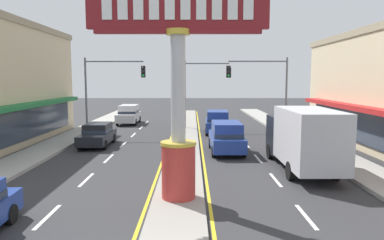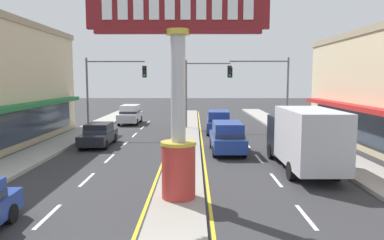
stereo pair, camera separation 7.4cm
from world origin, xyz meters
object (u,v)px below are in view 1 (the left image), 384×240
traffic_light_median_far (202,83)px  suv_kerb_right (227,137)px  traffic_light_right_side (265,82)px  suv_near_left_lane (218,122)px  district_sign (179,95)px  sedan_mid_left_lane (98,134)px  traffic_light_left_side (108,82)px  suv_far_right_lane (129,114)px  box_truck_far_left_oncoming (304,137)px

traffic_light_median_far → suv_kerb_right: size_ratio=1.34×
traffic_light_right_side → suv_near_left_lane: bearing=159.9°
district_sign → sedan_mid_left_lane: size_ratio=1.77×
sedan_mid_left_lane → traffic_light_left_side: bearing=93.5°
traffic_light_left_side → traffic_light_median_far: 8.45m
district_sign → suv_far_right_lane: (-5.91, 23.53, -2.94)m
traffic_light_median_far → sedan_mid_left_lane: traffic_light_median_far is taller
district_sign → suv_near_left_lane: district_sign is taller
traffic_light_right_side → suv_kerb_right: (-3.58, -6.68, -3.26)m
suv_kerb_right → traffic_light_left_side: bearing=141.8°
suv_near_left_lane → sedan_mid_left_lane: 10.26m
box_truck_far_left_oncoming → traffic_light_right_side: bearing=88.6°
suv_kerb_right → sedan_mid_left_lane: bearing=165.1°
district_sign → sedan_mid_left_lane: bearing=117.7°
sedan_mid_left_lane → box_truck_far_left_oncoming: 13.69m
suv_near_left_lane → suv_kerb_right: 7.99m
traffic_light_right_side → suv_near_left_lane: (-3.59, 1.31, -3.26)m
sedan_mid_left_lane → traffic_light_median_far: bearing=49.2°
suv_kerb_right → suv_near_left_lane: bearing=90.0°
suv_near_left_lane → box_truck_far_left_oncoming: size_ratio=0.68×
traffic_light_right_side → traffic_light_left_side: bearing=178.9°
suv_far_right_lane → sedan_mid_left_lane: size_ratio=1.07×
traffic_light_right_side → sedan_mid_left_lane: 13.34m
traffic_light_right_side → sedan_mid_left_lane: (-12.11, -4.41, -3.46)m
suv_far_right_lane → traffic_light_left_side: bearing=-92.1°
traffic_light_left_side → suv_far_right_lane: bearing=87.9°
district_sign → traffic_light_median_far: district_sign is taller
suv_kerb_right → traffic_light_median_far: bearing=96.7°
sedan_mid_left_lane → box_truck_far_left_oncoming: box_truck_far_left_oncoming is taller
traffic_light_right_side → box_truck_far_left_oncoming: 11.52m
sedan_mid_left_lane → suv_near_left_lane: bearing=33.9°
traffic_light_right_side → suv_far_right_lane: 14.80m
suv_near_left_lane → sedan_mid_left_lane: suv_near_left_lane is taller
district_sign → box_truck_far_left_oncoming: (5.92, 4.44, -2.23)m
traffic_light_left_side → sedan_mid_left_lane: (0.28, -4.65, -3.46)m
traffic_light_right_side → traffic_light_median_far: 6.29m
traffic_light_right_side → traffic_light_median_far: bearing=140.3°
traffic_light_right_side → suv_far_right_lane: bearing=147.0°
traffic_light_left_side → sedan_mid_left_lane: size_ratio=1.44×
district_sign → suv_near_left_lane: 17.42m
traffic_light_left_side → sedan_mid_left_lane: traffic_light_left_side is taller
traffic_light_median_far → box_truck_far_left_oncoming: traffic_light_median_far is taller
traffic_light_left_side → traffic_light_median_far: size_ratio=1.00×
suv_far_right_lane → suv_near_left_lane: 10.75m
traffic_light_median_far → suv_near_left_lane: traffic_light_median_far is taller
traffic_light_left_side → sedan_mid_left_lane: bearing=-86.5°
district_sign → traffic_light_left_side: (-6.20, 15.90, 0.32)m
sedan_mid_left_lane → suv_far_right_lane: bearing=90.0°
suv_near_left_lane → box_truck_far_left_oncoming: (3.31, -12.54, 0.71)m
suv_far_right_lane → suv_kerb_right: size_ratio=1.00×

